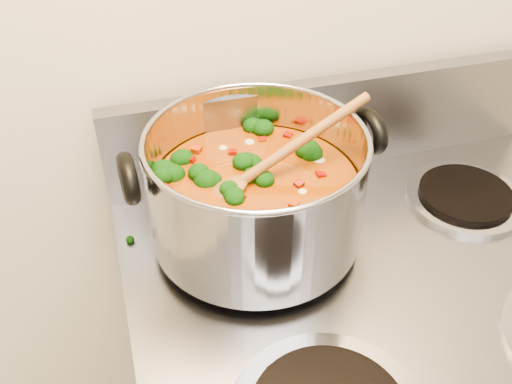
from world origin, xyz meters
TOP-DOWN VIEW (x-y plane):
  - stockpot at (-0.13, 1.31)m, footprint 0.35×0.30m
  - wooden_spoon at (-0.12, 1.31)m, footprint 0.25×0.08m
  - cooktop_crumbs at (-0.15, 1.35)m, footprint 0.33×0.30m

SIDE VIEW (x-z plane):
  - cooktop_crumbs at x=-0.15m, z-range 0.92..0.93m
  - stockpot at x=-0.13m, z-range 0.92..1.10m
  - wooden_spoon at x=-0.12m, z-range 0.99..1.11m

